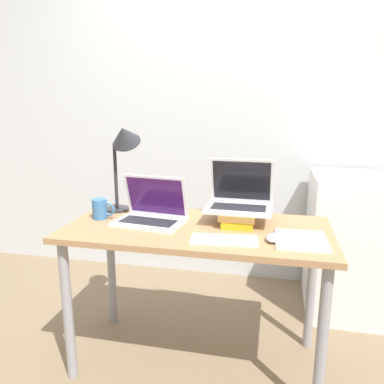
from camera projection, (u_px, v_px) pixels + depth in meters
name	position (u px, v px, depth m)	size (l,w,h in m)	color
wall_back	(227.00, 109.00, 2.85)	(8.00, 0.05, 2.70)	silver
desk	(197.00, 246.00, 1.93)	(1.34, 0.64, 0.78)	#9E754C
laptop_left	(151.00, 213.00, 1.97)	(0.38, 0.28, 0.24)	silver
book_stack	(238.00, 217.00, 1.94)	(0.18, 0.24, 0.07)	gold
laptop_on_books	(240.00, 199.00, 1.97)	(0.35, 0.27, 0.26)	silver
wireless_keyboard	(224.00, 240.00, 1.70)	(0.31, 0.16, 0.01)	white
mouse	(273.00, 238.00, 1.70)	(0.06, 0.10, 0.03)	#B2B2B7
notepad	(301.00, 240.00, 1.70)	(0.23, 0.28, 0.01)	silver
mug	(100.00, 209.00, 2.03)	(0.13, 0.08, 0.11)	teal
desk_lamp	(123.00, 145.00, 2.06)	(0.23, 0.20, 0.53)	#28282D
mini_fridge	(353.00, 245.00, 2.50)	(0.57, 0.60, 0.94)	white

